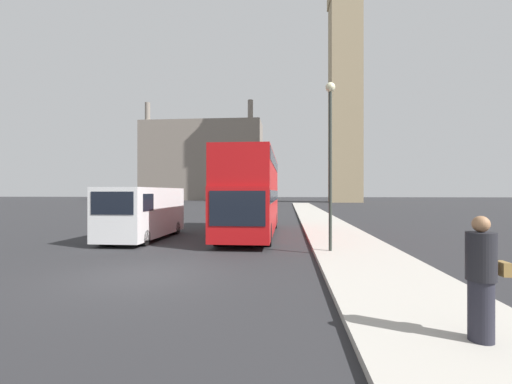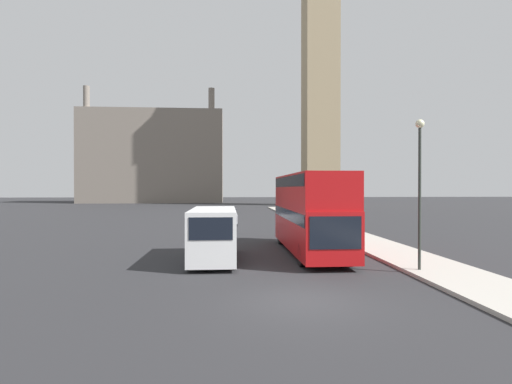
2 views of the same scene
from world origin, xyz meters
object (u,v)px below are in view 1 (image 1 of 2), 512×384
(clock_tower, at_px, (345,60))
(red_double_decker_bus, at_px, (251,191))
(street_lamp, at_px, (330,141))
(parked_sedan, at_px, (228,207))
(white_van, at_px, (143,212))
(pedestrian, at_px, (482,278))

(clock_tower, height_order, red_double_decker_bus, clock_tower)
(street_lamp, bearing_deg, parked_sedan, 108.62)
(clock_tower, distance_m, red_double_decker_bus, 70.01)
(red_double_decker_bus, relative_size, street_lamp, 1.67)
(red_double_decker_bus, xyz_separation_m, white_van, (-5.12, -2.03, -1.02))
(clock_tower, bearing_deg, pedestrian, -97.87)
(white_van, relative_size, street_lamp, 0.99)
(red_double_decker_bus, xyz_separation_m, parked_sedan, (-4.42, 18.13, -1.68))
(white_van, relative_size, pedestrian, 3.38)
(street_lamp, xyz_separation_m, parked_sedan, (-7.91, 23.48, -3.50))
(white_van, xyz_separation_m, pedestrian, (9.86, -10.88, -0.30))
(clock_tower, bearing_deg, white_van, -107.60)
(pedestrian, bearing_deg, white_van, 132.16)
(pedestrian, height_order, street_lamp, street_lamp)
(red_double_decker_bus, distance_m, white_van, 5.60)
(pedestrian, xyz_separation_m, parked_sedan, (-9.15, 31.05, -0.37))
(clock_tower, relative_size, parked_sedan, 14.52)
(clock_tower, height_order, street_lamp, clock_tower)
(pedestrian, height_order, parked_sedan, pedestrian)
(clock_tower, relative_size, white_van, 10.32)
(street_lamp, distance_m, parked_sedan, 25.03)
(red_double_decker_bus, height_order, white_van, red_double_decker_bus)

